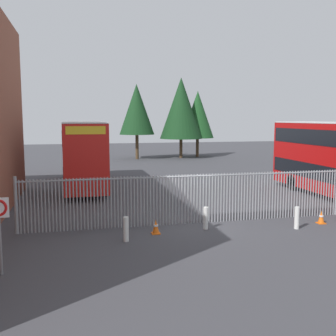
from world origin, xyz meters
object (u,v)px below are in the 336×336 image
Objects in this scene: traffic_cone_mid_forecourt at (156,227)px; double_decker_bus_behind_fence_left at (84,151)px; bollard_near_left at (126,229)px; bollard_center_front at (206,218)px; bollard_near_right at (297,218)px; traffic_cone_near_kerb at (321,217)px.

double_decker_bus_behind_fence_left is at bearing 101.84° from traffic_cone_mid_forecourt.
double_decker_bus_behind_fence_left is 12.47m from traffic_cone_mid_forecourt.
bollard_near_left is 1.00× the size of bollard_center_front.
bollard_center_front reaches higher than traffic_cone_mid_forecourt.
traffic_cone_near_kerb is (1.52, 0.53, -0.19)m from bollard_near_right.
double_decker_bus_behind_fence_left reaches higher than bollard_near_left.
traffic_cone_mid_forecourt is (1.30, 0.75, -0.19)m from bollard_near_left.
traffic_cone_mid_forecourt is at bearing 29.91° from bollard_near_left.
bollard_center_front is 1.00× the size of bollard_near_right.
double_decker_bus_behind_fence_left is 11.38× the size of bollard_center_front.
bollard_near_left is 1.61× the size of traffic_cone_near_kerb.
traffic_cone_near_kerb is at bearing 4.27° from bollard_near_left.
bollard_near_left is 1.51m from traffic_cone_mid_forecourt.
double_decker_bus_behind_fence_left reaches higher than bollard_near_right.
double_decker_bus_behind_fence_left reaches higher than traffic_cone_near_kerb.
bollard_near_left is at bearing -179.05° from bollard_near_right.
bollard_near_left reaches higher than traffic_cone_near_kerb.
double_decker_bus_behind_fence_left is at bearing 111.65° from bollard_center_front.
bollard_center_front is 1.61× the size of traffic_cone_mid_forecourt.
bollard_center_front is 2.20m from traffic_cone_mid_forecourt.
bollard_near_left is at bearing -84.53° from double_decker_bus_behind_fence_left.
double_decker_bus_behind_fence_left is at bearing 95.47° from bollard_near_left.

